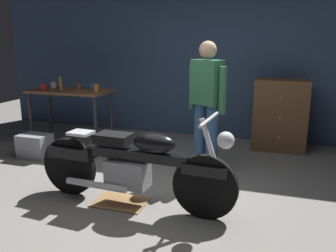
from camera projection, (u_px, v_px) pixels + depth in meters
ground_plane at (152, 199)px, 3.85m from camera, size 12.00×12.00×0.00m
back_wall at (208, 48)px, 6.06m from camera, size 8.00×0.12×3.10m
workbench at (70, 97)px, 5.69m from camera, size 1.30×0.64×0.90m
motorcycle at (133, 164)px, 3.60m from camera, size 2.19×0.60×1.00m
person_standing at (207, 101)px, 4.51m from camera, size 0.52×0.37×1.67m
wooden_dresser at (280, 115)px, 5.46m from camera, size 0.80×0.47×1.10m
drip_tray at (121, 202)px, 3.76m from camera, size 0.56×0.40×0.01m
storage_bin at (35, 146)px, 5.18m from camera, size 0.44×0.32×0.34m
mug_white_ceramic at (53, 85)px, 5.87m from camera, size 0.12×0.08×0.10m
mug_orange_travel at (96, 88)px, 5.48m from camera, size 0.11×0.07×0.11m
mug_brown_stoneware at (78, 86)px, 5.74m from camera, size 0.12×0.09×0.09m
mug_blue_enamel at (91, 86)px, 5.67m from camera, size 0.11×0.07×0.11m
mug_red_diner at (43, 87)px, 5.59m from camera, size 0.11×0.08×0.10m
bottle at (60, 84)px, 5.63m from camera, size 0.06×0.06×0.24m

